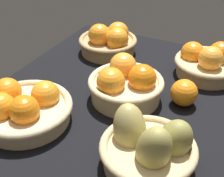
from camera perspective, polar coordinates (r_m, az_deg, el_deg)
name	(u,v)px	position (r cm, az deg, el deg)	size (l,w,h in cm)	color
market_tray	(118,97)	(94.24, 1.13, -1.66)	(84.00, 72.00, 3.00)	black
basket_far_left	(207,62)	(105.46, 17.10, 4.61)	(21.27, 21.27, 11.24)	tan
basket_center	(126,84)	(88.62, 2.52, 0.88)	(21.71, 21.71, 11.90)	#D3BC8C
basket_far_right_pears	(149,148)	(69.12, 6.86, -10.77)	(21.54, 22.29, 14.90)	tan
basket_near_right	(24,108)	(84.05, -15.90, -3.43)	(24.74, 24.74, 10.31)	#D3BC8C
basket_near_left	(109,41)	(114.59, -0.52, 8.69)	(21.34, 21.34, 11.45)	tan
loose_orange_front_gap	(184,93)	(89.19, 13.10, -0.76)	(7.68, 7.68, 7.68)	orange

